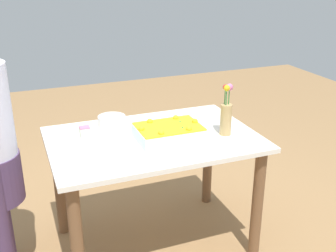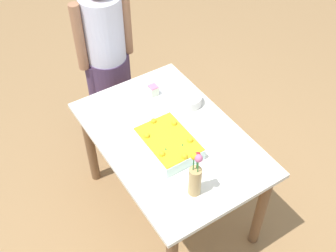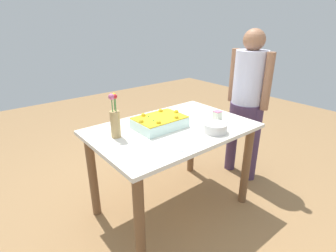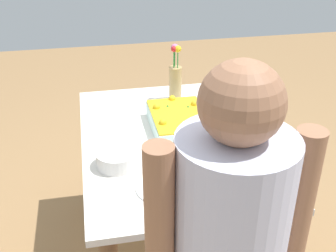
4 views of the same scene
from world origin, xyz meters
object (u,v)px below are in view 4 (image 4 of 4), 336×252
serving_plate_with_slice (161,185)px  sheet_cake (179,121)px  flower_vase (175,78)px  cake_knife (109,117)px  fruit_bowl (117,159)px

serving_plate_with_slice → sheet_cake: bearing=-20.8°
sheet_cake → flower_vase: 0.37m
flower_vase → cake_knife: bearing=111.9°
cake_knife → flower_vase: bearing=-16.3°
sheet_cake → flower_vase: (0.35, -0.06, 0.08)m
sheet_cake → cake_knife: 0.39m
serving_plate_with_slice → flower_vase: flower_vase is taller
sheet_cake → serving_plate_with_slice: 0.50m
sheet_cake → serving_plate_with_slice: bearing=159.2°
serving_plate_with_slice → fruit_bowl: serving_plate_with_slice is taller
cake_knife → fruit_bowl: fruit_bowl is taller
sheet_cake → fruit_bowl: sheet_cake is taller
sheet_cake → serving_plate_with_slice: size_ratio=1.93×
flower_vase → fruit_bowl: size_ratio=1.82×
cake_knife → fruit_bowl: (-0.46, 0.00, 0.03)m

